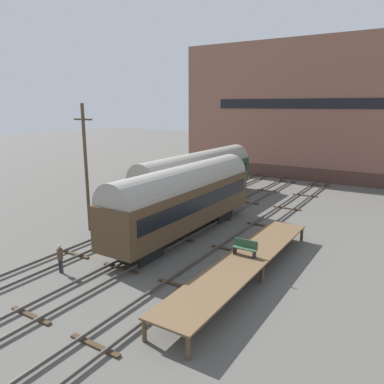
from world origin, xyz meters
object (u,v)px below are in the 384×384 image
(person_worker, at_px, (60,256))
(utility_pole, at_px, (86,167))
(train_car_brown, at_px, (184,196))
(train_car_green, at_px, (198,174))
(bench, at_px, (245,247))

(person_worker, height_order, utility_pole, utility_pole)
(train_car_brown, bearing_deg, train_car_green, 115.33)
(utility_pole, bearing_deg, train_car_green, 76.40)
(train_car_brown, relative_size, person_worker, 8.95)
(train_car_brown, xyz_separation_m, bench, (6.39, -3.50, -1.38))
(bench, distance_m, person_worker, 10.55)
(train_car_green, height_order, person_worker, train_car_green)
(person_worker, bearing_deg, bench, 31.73)
(train_car_brown, height_order, person_worker, train_car_brown)
(person_worker, xyz_separation_m, utility_pole, (-4.29, 6.22, 3.91))
(train_car_green, distance_m, train_car_brown, 9.56)
(train_car_green, xyz_separation_m, bench, (10.48, -12.14, -1.25))
(train_car_brown, height_order, bench, train_car_brown)
(train_car_green, height_order, utility_pole, utility_pole)
(person_worker, bearing_deg, train_car_green, 94.92)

